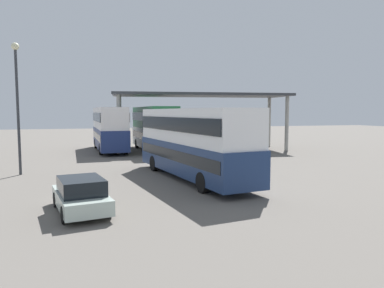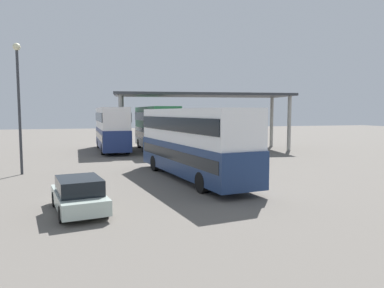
{
  "view_description": "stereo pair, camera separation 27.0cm",
  "coord_description": "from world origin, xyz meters",
  "px_view_note": "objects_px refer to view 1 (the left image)",
  "views": [
    {
      "loc": [
        -6.69,
        -15.88,
        3.82
      ],
      "look_at": [
        -0.82,
        3.52,
        2.0
      ],
      "focal_mm": 33.43,
      "sensor_mm": 36.0,
      "label": 1
    },
    {
      "loc": [
        -6.43,
        -15.95,
        3.82
      ],
      "look_at": [
        -0.82,
        3.52,
        2.0
      ],
      "focal_mm": 33.43,
      "sensor_mm": 36.0,
      "label": 2
    }
  ],
  "objects_px": {
    "double_decker_main": "(192,140)",
    "parked_hatchback": "(81,195)",
    "double_decker_mid_row": "(154,127)",
    "lamppost_tall": "(17,93)",
    "double_decker_near_canopy": "(109,127)"
  },
  "relations": [
    {
      "from": "double_decker_main",
      "to": "double_decker_near_canopy",
      "type": "relative_size",
      "value": 1.12
    },
    {
      "from": "double_decker_main",
      "to": "lamppost_tall",
      "type": "distance_m",
      "value": 10.9
    },
    {
      "from": "double_decker_main",
      "to": "parked_hatchback",
      "type": "distance_m",
      "value": 8.27
    },
    {
      "from": "parked_hatchback",
      "to": "double_decker_near_canopy",
      "type": "relative_size",
      "value": 0.4
    },
    {
      "from": "double_decker_main",
      "to": "lamppost_tall",
      "type": "xyz_separation_m",
      "value": [
        -9.65,
        4.23,
        2.77
      ]
    },
    {
      "from": "lamppost_tall",
      "to": "double_decker_near_canopy",
      "type": "bearing_deg",
      "value": 63.03
    },
    {
      "from": "double_decker_near_canopy",
      "to": "lamppost_tall",
      "type": "bearing_deg",
      "value": 151.08
    },
    {
      "from": "parked_hatchback",
      "to": "double_decker_near_canopy",
      "type": "bearing_deg",
      "value": -16.89
    },
    {
      "from": "double_decker_mid_row",
      "to": "lamppost_tall",
      "type": "xyz_separation_m",
      "value": [
        -10.3,
        -10.83,
        2.61
      ]
    },
    {
      "from": "double_decker_main",
      "to": "parked_hatchback",
      "type": "relative_size",
      "value": 2.81
    },
    {
      "from": "lamppost_tall",
      "to": "double_decker_mid_row",
      "type": "bearing_deg",
      "value": 46.43
    },
    {
      "from": "double_decker_mid_row",
      "to": "lamppost_tall",
      "type": "relative_size",
      "value": 1.33
    },
    {
      "from": "parked_hatchback",
      "to": "double_decker_near_canopy",
      "type": "distance_m",
      "value": 21.96
    },
    {
      "from": "lamppost_tall",
      "to": "double_decker_main",
      "type": "bearing_deg",
      "value": -23.69
    },
    {
      "from": "double_decker_near_canopy",
      "to": "double_decker_mid_row",
      "type": "xyz_separation_m",
      "value": [
        4.15,
        -1.26,
        0.04
      ]
    }
  ]
}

